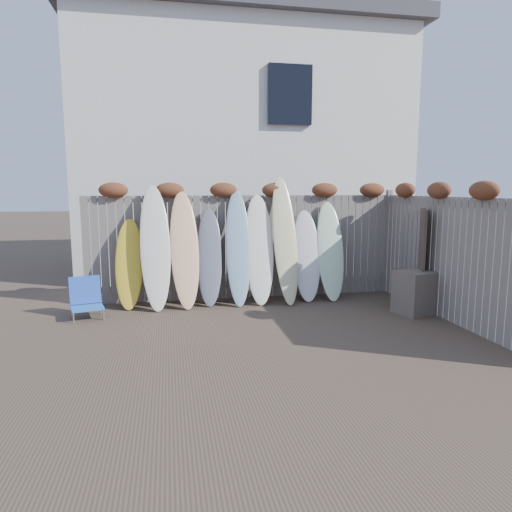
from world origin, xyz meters
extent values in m
plane|color=#493A2D|center=(0.00, 0.00, 0.00)|extent=(80.00, 80.00, 0.00)
cube|color=slate|center=(0.00, 2.40, 1.00)|extent=(6.00, 0.10, 2.00)
cube|color=slate|center=(3.00, 2.40, 1.05)|extent=(0.10, 0.10, 2.10)
ellipsoid|color=brown|center=(-2.40, 2.36, 2.10)|extent=(0.52, 0.28, 0.28)
ellipsoid|color=brown|center=(-1.40, 2.36, 2.10)|extent=(0.52, 0.28, 0.28)
ellipsoid|color=brown|center=(-0.40, 2.36, 2.10)|extent=(0.52, 0.28, 0.28)
ellipsoid|color=brown|center=(0.60, 2.36, 2.10)|extent=(0.52, 0.28, 0.28)
ellipsoid|color=brown|center=(1.60, 2.36, 2.10)|extent=(0.52, 0.28, 0.28)
ellipsoid|color=brown|center=(2.60, 2.36, 2.10)|extent=(0.52, 0.28, 0.28)
cube|color=slate|center=(3.00, 0.20, 1.00)|extent=(0.10, 4.40, 2.00)
ellipsoid|color=brown|center=(2.96, -0.50, 2.10)|extent=(0.28, 0.56, 0.28)
ellipsoid|color=brown|center=(2.96, 0.60, 2.10)|extent=(0.28, 0.56, 0.28)
ellipsoid|color=brown|center=(2.96, 1.70, 2.10)|extent=(0.28, 0.56, 0.28)
cube|color=silver|center=(0.50, 6.50, 3.00)|extent=(8.00, 5.00, 6.00)
cube|color=black|center=(1.30, 3.95, 4.20)|extent=(1.00, 0.12, 1.30)
cube|color=#3F3F44|center=(0.50, 6.50, 6.15)|extent=(8.50, 5.50, 0.35)
cube|color=blue|center=(-2.79, 1.41, 0.19)|extent=(0.59, 0.55, 0.03)
cube|color=#2348AF|center=(-2.85, 1.65, 0.44)|extent=(0.52, 0.27, 0.46)
cylinder|color=silver|center=(-2.97, 1.18, 0.09)|extent=(0.03, 0.03, 0.19)
cylinder|color=#AAAAB1|center=(-3.06, 1.54, 0.09)|extent=(0.03, 0.03, 0.19)
cylinder|color=silver|center=(-2.52, 1.29, 0.09)|extent=(0.03, 0.03, 0.19)
cylinder|color=#BCBBC3|center=(-2.62, 1.65, 0.09)|extent=(0.03, 0.03, 0.19)
cube|color=#726856|center=(2.69, 0.70, 0.37)|extent=(0.76, 0.70, 0.74)
cube|color=#483F2C|center=(3.02, 1.18, 0.89)|extent=(0.52, 1.11, 1.79)
ellipsoid|color=gold|center=(-2.15, 2.04, 0.80)|extent=(0.53, 0.61, 1.60)
ellipsoid|color=beige|center=(-1.68, 1.93, 1.10)|extent=(0.58, 0.81, 2.20)
ellipsoid|color=#FFA37C|center=(-1.17, 1.95, 1.05)|extent=(0.57, 0.78, 2.09)
ellipsoid|color=slate|center=(-0.72, 2.03, 0.88)|extent=(0.52, 0.67, 1.77)
ellipsoid|color=#81A6BF|center=(-0.19, 1.97, 1.05)|extent=(0.50, 0.77, 2.11)
ellipsoid|color=white|center=(0.21, 1.99, 1.01)|extent=(0.59, 0.75, 2.02)
ellipsoid|color=beige|center=(0.70, 1.94, 1.18)|extent=(0.50, 0.85, 2.36)
ellipsoid|color=silver|center=(1.15, 2.02, 0.86)|extent=(0.58, 0.66, 1.72)
ellipsoid|color=#B6DBB6|center=(1.62, 2.00, 0.94)|extent=(0.55, 0.70, 1.88)
camera|label=1|loc=(-1.44, -6.28, 2.13)|focal=32.00mm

